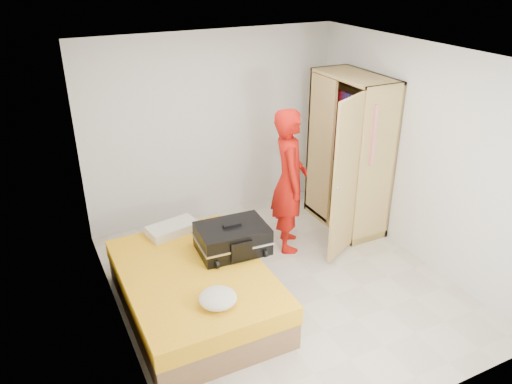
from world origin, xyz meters
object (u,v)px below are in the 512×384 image
suitcase (233,239)px  round_cushion (218,298)px  wardrobe (349,159)px  person (289,181)px  bed (195,290)px

suitcase → round_cushion: size_ratio=2.23×
wardrobe → suitcase: size_ratio=2.62×
person → suitcase: bearing=140.3°
wardrobe → suitcase: 2.12m
bed → wardrobe: size_ratio=0.96×
person → bed: bearing=137.6°
bed → person: bearing=25.1°
bed → person: (1.53, 0.72, 0.67)m
suitcase → bed: bearing=-156.9°
bed → round_cushion: size_ratio=5.63×
bed → suitcase: suitcase is taller
bed → round_cushion: 0.69m
wardrobe → bed: bearing=-161.5°
bed → suitcase: 0.68m
bed → round_cushion: bearing=-88.5°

